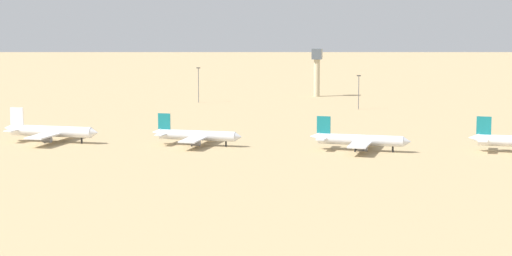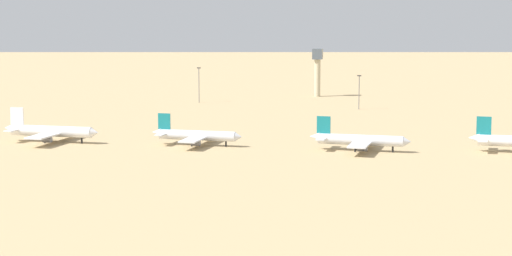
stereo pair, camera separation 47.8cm
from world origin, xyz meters
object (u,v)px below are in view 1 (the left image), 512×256
parked_jet_white_1 (50,131)px  control_tower (317,68)px  parked_jet_teal_2 (196,135)px  parked_jet_teal_3 (359,140)px  light_pole_mid (198,83)px  light_pole_west (359,90)px

parked_jet_white_1 → control_tower: bearing=73.0°
parked_jet_teal_2 → control_tower: (17.45, 180.60, 11.82)m
parked_jet_teal_3 → control_tower: 185.62m
parked_jet_white_1 → control_tower: 195.69m
control_tower → parked_jet_white_1: bearing=-110.4°
parked_jet_teal_2 → light_pole_mid: bearing=108.2°
parked_jet_teal_3 → control_tower: (-36.53, 181.62, 11.71)m
parked_jet_white_1 → parked_jet_teal_2: 50.57m
control_tower → light_pole_mid: 68.68m
light_pole_west → parked_jet_teal_2: bearing=-109.9°
control_tower → light_pole_mid: control_tower is taller
light_pole_west → light_pole_mid: 81.49m
control_tower → light_pole_west: control_tower is taller
parked_jet_white_1 → control_tower: (67.96, 183.15, 11.43)m
parked_jet_white_1 → light_pole_west: bearing=56.1°
parked_jet_teal_3 → light_pole_mid: (-89.78, 138.57, 6.38)m
parked_jet_teal_2 → light_pole_mid: size_ratio=1.82×
parked_jet_teal_3 → light_pole_west: light_pole_west is taller
parked_jet_teal_2 → control_tower: 181.83m
parked_jet_white_1 → parked_jet_teal_3: size_ratio=1.08×
light_pole_west → light_pole_mid: (-79.93, 15.85, 0.85)m
light_pole_mid → parked_jet_teal_2: bearing=-75.4°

